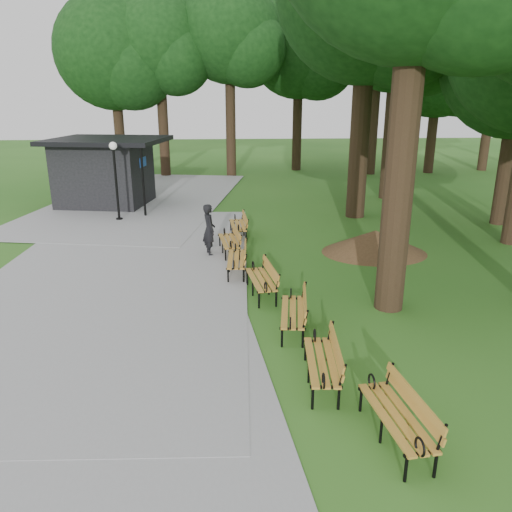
{
  "coord_description": "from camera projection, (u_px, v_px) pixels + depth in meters",
  "views": [
    {
      "loc": [
        -0.61,
        -11.17,
        5.1
      ],
      "look_at": [
        0.13,
        1.12,
        1.1
      ],
      "focal_mm": 35.0,
      "sensor_mm": 36.0,
      "label": 1
    }
  ],
  "objects": [
    {
      "name": "ground",
      "position": [
        253.0,
        313.0,
        12.21
      ],
      "size": [
        100.0,
        100.0,
        0.0
      ],
      "primitive_type": "plane",
      "color": "#285E1A",
      "rests_on": "ground"
    },
    {
      "name": "path",
      "position": [
        114.0,
        273.0,
        14.82
      ],
      "size": [
        12.0,
        38.0,
        0.06
      ],
      "primitive_type": "cube",
      "color": "#969699",
      "rests_on": "ground"
    },
    {
      "name": "person",
      "position": [
        209.0,
        230.0,
        16.37
      ],
      "size": [
        0.58,
        0.72,
        1.72
      ],
      "primitive_type": "imported",
      "rotation": [
        0.0,
        0.0,
        1.87
      ],
      "color": "black",
      "rests_on": "ground"
    },
    {
      "name": "kiosk",
      "position": [
        104.0,
        172.0,
        23.7
      ],
      "size": [
        5.73,
        5.2,
        3.17
      ],
      "primitive_type": null,
      "rotation": [
        0.0,
        0.0,
        -0.17
      ],
      "color": "black",
      "rests_on": "ground"
    },
    {
      "name": "lamp_post",
      "position": [
        115.0,
        165.0,
        20.45
      ],
      "size": [
        0.32,
        0.32,
        3.27
      ],
      "color": "black",
      "rests_on": "ground"
    },
    {
      "name": "dirt_mound",
      "position": [
        375.0,
        242.0,
        16.75
      ],
      "size": [
        2.96,
        2.96,
        0.77
      ],
      "primitive_type": "cone",
      "color": "#47301C",
      "rests_on": "ground"
    },
    {
      "name": "bench_0",
      "position": [
        396.0,
        417.0,
        7.57
      ],
      "size": [
        0.87,
        1.96,
        0.88
      ],
      "primitive_type": null,
      "rotation": [
        0.0,
        0.0,
        -1.45
      ],
      "color": "#B57D29",
      "rests_on": "ground"
    },
    {
      "name": "bench_1",
      "position": [
        321.0,
        362.0,
        9.13
      ],
      "size": [
        0.79,
        1.95,
        0.88
      ],
      "primitive_type": null,
      "rotation": [
        0.0,
        0.0,
        -1.65
      ],
      "color": "#B57D29",
      "rests_on": "ground"
    },
    {
      "name": "bench_2",
      "position": [
        293.0,
        312.0,
        11.2
      ],
      "size": [
        0.89,
        1.97,
        0.88
      ],
      "primitive_type": null,
      "rotation": [
        0.0,
        0.0,
        -1.71
      ],
      "color": "#B57D29",
      "rests_on": "ground"
    },
    {
      "name": "bench_3",
      "position": [
        261.0,
        280.0,
        13.16
      ],
      "size": [
        0.89,
        1.97,
        0.88
      ],
      "primitive_type": null,
      "rotation": [
        0.0,
        0.0,
        -1.43
      ],
      "color": "#B57D29",
      "rests_on": "ground"
    },
    {
      "name": "bench_4",
      "position": [
        236.0,
        259.0,
        14.78
      ],
      "size": [
        0.73,
        1.93,
        0.88
      ],
      "primitive_type": null,
      "rotation": [
        0.0,
        0.0,
        -1.62
      ],
      "color": "#B57D29",
      "rests_on": "ground"
    },
    {
      "name": "bench_5",
      "position": [
        229.0,
        241.0,
        16.61
      ],
      "size": [
        0.87,
        1.96,
        0.88
      ],
      "primitive_type": null,
      "rotation": [
        0.0,
        0.0,
        -1.45
      ],
      "color": "#B57D29",
      "rests_on": "ground"
    },
    {
      "name": "bench_6",
      "position": [
        238.0,
        225.0,
        18.6
      ],
      "size": [
        0.75,
        1.93,
        0.88
      ],
      "primitive_type": null,
      "rotation": [
        0.0,
        0.0,
        -1.51
      ],
      "color": "#B57D29",
      "rests_on": "ground"
    },
    {
      "name": "lawn_tree_4",
      "position": [
        400.0,
        26.0,
        23.25
      ],
      "size": [
        6.15,
        6.15,
        11.28
      ],
      "color": "black",
      "rests_on": "ground"
    },
    {
      "name": "tree_backdrop",
      "position": [
        339.0,
        43.0,
        31.86
      ],
      "size": [
        35.69,
        9.67,
        16.46
      ],
      "primitive_type": null,
      "color": "black",
      "rests_on": "ground"
    }
  ]
}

